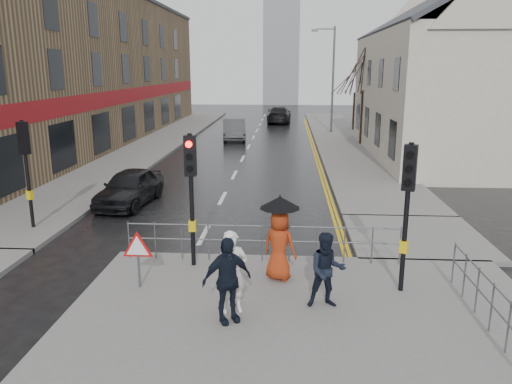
# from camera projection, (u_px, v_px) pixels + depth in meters

# --- Properties ---
(ground) EXTENTS (120.00, 120.00, 0.00)m
(ground) POSITION_uv_depth(u_px,v_px,m) (185.00, 273.00, 12.71)
(ground) COLOR black
(ground) RESTS_ON ground
(near_pavement) EXTENTS (10.00, 9.00, 0.14)m
(near_pavement) POSITION_uv_depth(u_px,v_px,m) (308.00, 349.00, 9.12)
(near_pavement) COLOR #605E5B
(near_pavement) RESTS_ON ground
(left_pavement) EXTENTS (4.00, 44.00, 0.14)m
(left_pavement) POSITION_uv_depth(u_px,v_px,m) (160.00, 141.00, 35.37)
(left_pavement) COLOR #605E5B
(left_pavement) RESTS_ON ground
(right_pavement) EXTENTS (4.00, 40.00, 0.14)m
(right_pavement) POSITION_uv_depth(u_px,v_px,m) (341.00, 138.00, 36.51)
(right_pavement) COLOR #605E5B
(right_pavement) RESTS_ON ground
(pavement_bridge_right) EXTENTS (4.00, 4.20, 0.14)m
(pavement_bridge_right) POSITION_uv_depth(u_px,v_px,m) (415.00, 237.00, 15.20)
(pavement_bridge_right) COLOR #605E5B
(pavement_bridge_right) RESTS_ON ground
(building_left_terrace) EXTENTS (8.00, 42.00, 10.00)m
(building_left_terrace) POSITION_uv_depth(u_px,v_px,m) (72.00, 69.00, 33.55)
(building_left_terrace) COLOR #8D7251
(building_left_terrace) RESTS_ON ground
(building_right_cream) EXTENTS (9.00, 16.40, 10.10)m
(building_right_cream) POSITION_uv_depth(u_px,v_px,m) (455.00, 73.00, 28.25)
(building_right_cream) COLOR beige
(building_right_cream) RESTS_ON ground
(church_tower) EXTENTS (5.00, 5.00, 18.00)m
(church_tower) POSITION_uv_depth(u_px,v_px,m) (282.00, 39.00, 70.49)
(church_tower) COLOR gray
(church_tower) RESTS_ON ground
(traffic_signal_near_left) EXTENTS (0.28, 0.27, 3.40)m
(traffic_signal_near_left) POSITION_uv_depth(u_px,v_px,m) (191.00, 177.00, 12.30)
(traffic_signal_near_left) COLOR black
(traffic_signal_near_left) RESTS_ON near_pavement
(traffic_signal_near_right) EXTENTS (0.34, 0.33, 3.40)m
(traffic_signal_near_right) POSITION_uv_depth(u_px,v_px,m) (408.00, 192.00, 10.83)
(traffic_signal_near_right) COLOR black
(traffic_signal_near_right) RESTS_ON near_pavement
(traffic_signal_far_left) EXTENTS (0.34, 0.33, 3.40)m
(traffic_signal_far_left) POSITION_uv_depth(u_px,v_px,m) (25.00, 155.00, 15.37)
(traffic_signal_far_left) COLOR black
(traffic_signal_far_left) RESTS_ON left_pavement
(guard_railing_front) EXTENTS (7.14, 0.04, 1.00)m
(guard_railing_front) POSITION_uv_depth(u_px,v_px,m) (262.00, 235.00, 12.97)
(guard_railing_front) COLOR #595B5E
(guard_railing_front) RESTS_ON near_pavement
(guard_railing_side) EXTENTS (0.04, 4.54, 1.00)m
(guard_railing_side) POSITION_uv_depth(u_px,v_px,m) (493.00, 298.00, 9.45)
(guard_railing_side) COLOR #595B5E
(guard_railing_side) RESTS_ON near_pavement
(warning_sign) EXTENTS (0.80, 0.07, 1.35)m
(warning_sign) POSITION_uv_depth(u_px,v_px,m) (138.00, 250.00, 11.34)
(warning_sign) COLOR #595B5E
(warning_sign) RESTS_ON near_pavement
(street_lamp) EXTENTS (1.83, 0.25, 8.00)m
(street_lamp) POSITION_uv_depth(u_px,v_px,m) (331.00, 73.00, 38.33)
(street_lamp) COLOR #595B5E
(street_lamp) RESTS_ON right_pavement
(tree_near) EXTENTS (2.40, 2.40, 6.58)m
(tree_near) POSITION_uv_depth(u_px,v_px,m) (365.00, 67.00, 32.31)
(tree_near) COLOR #33261C
(tree_near) RESTS_ON right_pavement
(tree_far) EXTENTS (2.40, 2.40, 5.64)m
(tree_far) POSITION_uv_depth(u_px,v_px,m) (356.00, 76.00, 40.20)
(tree_far) COLOR #33261C
(tree_far) RESTS_ON right_pavement
(pedestrian_a) EXTENTS (0.73, 0.59, 1.74)m
(pedestrian_a) POSITION_uv_depth(u_px,v_px,m) (232.00, 272.00, 10.20)
(pedestrian_a) COLOR white
(pedestrian_a) RESTS_ON near_pavement
(pedestrian_b) EXTENTS (0.85, 0.69, 1.63)m
(pedestrian_b) POSITION_uv_depth(u_px,v_px,m) (327.00, 270.00, 10.43)
(pedestrian_b) COLOR black
(pedestrian_b) RESTS_ON near_pavement
(pedestrian_with_umbrella) EXTENTS (0.99, 0.96, 2.04)m
(pedestrian_with_umbrella) POSITION_uv_depth(u_px,v_px,m) (280.00, 235.00, 11.75)
(pedestrian_with_umbrella) COLOR #9C3012
(pedestrian_with_umbrella) RESTS_ON near_pavement
(pedestrian_d) EXTENTS (1.11, 0.90, 1.76)m
(pedestrian_d) POSITION_uv_depth(u_px,v_px,m) (227.00, 280.00, 9.80)
(pedestrian_d) COLOR black
(pedestrian_d) RESTS_ON near_pavement
(car_parked) EXTENTS (2.00, 4.12, 1.35)m
(car_parked) POSITION_uv_depth(u_px,v_px,m) (130.00, 187.00, 18.89)
(car_parked) COLOR black
(car_parked) RESTS_ON ground
(car_mid) EXTENTS (2.08, 4.66, 1.49)m
(car_mid) POSITION_uv_depth(u_px,v_px,m) (234.00, 129.00, 36.15)
(car_mid) COLOR #3E4043
(car_mid) RESTS_ON ground
(car_far) EXTENTS (2.28, 5.32, 1.53)m
(car_far) POSITION_uv_depth(u_px,v_px,m) (279.00, 115.00, 47.23)
(car_far) COLOR black
(car_far) RESTS_ON ground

